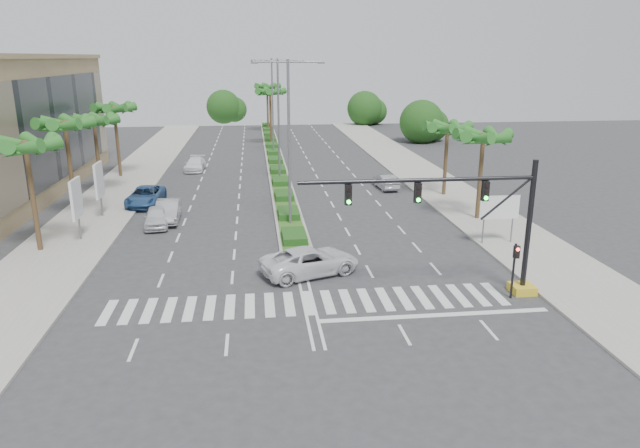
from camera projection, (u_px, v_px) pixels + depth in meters
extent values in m
plane|color=#333335|center=(309.00, 303.00, 29.28)|extent=(160.00, 160.00, 0.00)
cube|color=gray|center=(459.00, 200.00, 50.01)|extent=(6.00, 120.00, 0.15)
cube|color=gray|center=(100.00, 210.00, 46.62)|extent=(6.00, 120.00, 0.15)
cube|color=gray|center=(274.00, 156.00, 72.13)|extent=(2.20, 75.00, 0.20)
cube|color=#33541C|center=(274.00, 155.00, 72.10)|extent=(1.80, 75.00, 0.04)
cube|color=gold|center=(522.00, 289.00, 30.50)|extent=(1.20, 1.20, 0.45)
cylinder|color=black|center=(529.00, 227.00, 29.52)|extent=(0.28, 0.28, 7.00)
cylinder|color=black|center=(419.00, 180.00, 28.12)|extent=(12.00, 0.20, 0.20)
cylinder|color=black|center=(506.00, 199.00, 28.94)|extent=(2.53, 0.12, 2.15)
cube|color=black|center=(486.00, 191.00, 28.69)|extent=(0.32, 0.24, 1.00)
cylinder|color=#19E533|center=(486.00, 198.00, 28.65)|extent=(0.20, 0.06, 0.20)
cube|color=black|center=(418.00, 193.00, 28.30)|extent=(0.32, 0.24, 1.00)
cylinder|color=#19E533|center=(418.00, 200.00, 28.26)|extent=(0.20, 0.06, 0.20)
cube|color=black|center=(348.00, 195.00, 27.91)|extent=(0.32, 0.24, 1.00)
cylinder|color=#19E533|center=(349.00, 202.00, 27.86)|extent=(0.20, 0.06, 0.20)
cylinder|color=black|center=(513.00, 271.00, 29.47)|extent=(0.12, 0.12, 3.00)
cube|color=black|center=(517.00, 252.00, 29.01)|extent=(0.28, 0.22, 0.65)
cylinder|color=red|center=(518.00, 249.00, 28.84)|extent=(0.18, 0.05, 0.18)
cylinder|color=slate|center=(484.00, 225.00, 37.90)|extent=(0.10, 0.10, 2.80)
cylinder|color=slate|center=(512.00, 224.00, 38.13)|extent=(0.10, 0.10, 2.80)
cube|color=#0C6638|center=(499.00, 207.00, 37.68)|extent=(2.60, 0.08, 1.50)
cube|color=white|center=(500.00, 207.00, 37.63)|extent=(2.70, 0.02, 1.60)
cylinder|color=slate|center=(79.00, 222.00, 38.70)|extent=(0.12, 0.12, 2.80)
cube|color=white|center=(76.00, 199.00, 38.25)|extent=(0.18, 2.10, 2.70)
cube|color=#D8594C|center=(76.00, 199.00, 38.25)|extent=(0.12, 2.00, 2.60)
cylinder|color=slate|center=(101.00, 200.00, 44.42)|extent=(0.12, 0.12, 2.80)
cube|color=white|center=(99.00, 180.00, 43.97)|extent=(0.18, 2.10, 2.70)
cube|color=#D8594C|center=(99.00, 180.00, 43.97)|extent=(0.12, 2.00, 2.60)
cylinder|color=brown|center=(33.00, 199.00, 35.98)|extent=(0.32, 0.32, 7.00)
sphere|color=brown|center=(25.00, 146.00, 35.02)|extent=(0.70, 0.70, 0.70)
cone|color=#206622|center=(44.00, 147.00, 35.17)|extent=(0.90, 3.62, 1.50)
cone|color=#206622|center=(42.00, 145.00, 35.94)|extent=(3.39, 2.96, 1.50)
cone|color=#206622|center=(28.00, 145.00, 36.04)|extent=(3.73, 1.68, 1.50)
cone|color=#206622|center=(12.00, 146.00, 35.39)|extent=(2.38, 3.65, 1.50)
cone|color=#206622|center=(5.00, 149.00, 34.48)|extent=(2.38, 3.65, 1.50)
cone|color=#206622|center=(14.00, 150.00, 34.00)|extent=(3.73, 1.68, 1.50)
cone|color=#206622|center=(32.00, 149.00, 34.31)|extent=(3.39, 2.96, 1.50)
cylinder|color=brown|center=(71.00, 172.00, 43.55)|extent=(0.32, 0.32, 7.40)
sphere|color=brown|center=(65.00, 124.00, 42.53)|extent=(0.70, 0.70, 0.70)
cone|color=#206622|center=(80.00, 126.00, 42.68)|extent=(0.90, 3.62, 1.50)
cone|color=#206622|center=(78.00, 124.00, 43.45)|extent=(3.39, 2.96, 1.50)
cone|color=#206622|center=(66.00, 124.00, 43.55)|extent=(3.73, 1.68, 1.50)
cone|color=#206622|center=(53.00, 125.00, 42.90)|extent=(2.38, 3.65, 1.50)
cone|color=#206622|center=(49.00, 127.00, 41.99)|extent=(2.38, 3.65, 1.50)
cone|color=#206622|center=(57.00, 128.00, 41.51)|extent=(3.73, 1.68, 1.50)
cone|color=#206622|center=(71.00, 127.00, 41.82)|extent=(3.39, 2.96, 1.50)
cylinder|color=brown|center=(98.00, 158.00, 51.25)|extent=(0.32, 0.32, 6.80)
sphere|color=brown|center=(94.00, 121.00, 50.32)|extent=(0.70, 0.70, 0.70)
cone|color=#206622|center=(107.00, 122.00, 50.47)|extent=(0.90, 3.62, 1.50)
cone|color=#206622|center=(104.00, 121.00, 51.25)|extent=(3.39, 2.96, 1.50)
cone|color=#206622|center=(94.00, 121.00, 51.35)|extent=(3.73, 1.68, 1.50)
cone|color=#206622|center=(84.00, 122.00, 50.70)|extent=(2.38, 3.65, 1.50)
cone|color=#206622|center=(81.00, 123.00, 49.79)|extent=(2.38, 3.65, 1.50)
cone|color=#206622|center=(88.00, 124.00, 49.30)|extent=(3.73, 1.68, 1.50)
cone|color=#206622|center=(100.00, 123.00, 49.61)|extent=(3.39, 2.96, 1.50)
cylinder|color=brown|center=(118.00, 143.00, 58.82)|extent=(0.32, 0.32, 7.20)
sphere|color=brown|center=(114.00, 109.00, 57.83)|extent=(0.70, 0.70, 0.70)
cone|color=#206622|center=(125.00, 109.00, 57.98)|extent=(0.90, 3.62, 1.50)
cone|color=#206622|center=(123.00, 109.00, 58.76)|extent=(3.39, 2.96, 1.50)
cone|color=#206622|center=(114.00, 109.00, 58.86)|extent=(3.73, 1.68, 1.50)
cone|color=#206622|center=(105.00, 109.00, 58.21)|extent=(2.38, 3.65, 1.50)
cone|color=#206622|center=(103.00, 110.00, 57.30)|extent=(2.38, 3.65, 1.50)
cone|color=#206622|center=(109.00, 111.00, 56.81)|extent=(3.73, 1.68, 1.50)
cone|color=#206622|center=(119.00, 110.00, 57.12)|extent=(3.39, 2.96, 1.50)
cylinder|color=brown|center=(480.00, 179.00, 43.32)|extent=(0.32, 0.32, 6.50)
sphere|color=brown|center=(483.00, 137.00, 42.43)|extent=(0.70, 0.70, 0.70)
cone|color=#206622|center=(497.00, 138.00, 42.58)|extent=(0.90, 3.62, 1.50)
cone|color=#206622|center=(487.00, 137.00, 43.36)|extent=(3.39, 2.96, 1.50)
cone|color=#206622|center=(475.00, 137.00, 43.46)|extent=(3.73, 1.68, 1.50)
cone|color=#206622|center=(468.00, 138.00, 42.81)|extent=(2.38, 3.65, 1.50)
cone|color=#206622|center=(473.00, 140.00, 41.90)|extent=(2.38, 3.65, 1.50)
cone|color=#206622|center=(486.00, 141.00, 41.41)|extent=(3.73, 1.68, 1.50)
cone|color=#206622|center=(497.00, 140.00, 41.72)|extent=(3.39, 2.96, 1.50)
cylinder|color=brown|center=(446.00, 162.00, 50.99)|extent=(0.32, 0.32, 6.20)
sphere|color=brown|center=(448.00, 128.00, 50.14)|extent=(0.70, 0.70, 0.70)
cone|color=#206622|center=(460.00, 129.00, 50.29)|extent=(0.90, 3.62, 1.50)
cone|color=#206622|center=(452.00, 128.00, 51.07)|extent=(3.39, 2.96, 1.50)
cone|color=#206622|center=(441.00, 128.00, 51.16)|extent=(3.73, 1.68, 1.50)
cone|color=#206622|center=(435.00, 129.00, 50.51)|extent=(2.38, 3.65, 1.50)
cone|color=#206622|center=(438.00, 130.00, 49.60)|extent=(2.38, 3.65, 1.50)
cone|color=#206622|center=(449.00, 131.00, 49.12)|extent=(3.73, 1.68, 1.50)
cone|color=#206622|center=(458.00, 131.00, 49.43)|extent=(3.39, 2.96, 1.50)
cylinder|color=brown|center=(271.00, 119.00, 80.63)|extent=(0.32, 0.32, 7.50)
sphere|color=brown|center=(270.00, 92.00, 79.60)|extent=(0.70, 0.70, 0.70)
cone|color=#206622|center=(278.00, 93.00, 79.75)|extent=(0.90, 3.62, 1.50)
cone|color=#206622|center=(275.00, 93.00, 80.53)|extent=(3.39, 2.96, 1.50)
cone|color=#206622|center=(268.00, 92.00, 80.62)|extent=(3.73, 1.68, 1.50)
cone|color=#206622|center=(263.00, 93.00, 79.97)|extent=(2.38, 3.65, 1.50)
cone|color=#206622|center=(263.00, 93.00, 79.06)|extent=(2.38, 3.65, 1.50)
cone|color=#206622|center=(269.00, 93.00, 78.58)|extent=(3.73, 1.68, 1.50)
cone|color=#206622|center=(275.00, 93.00, 78.89)|extent=(3.39, 2.96, 1.50)
cylinder|color=brown|center=(268.00, 109.00, 94.92)|extent=(0.32, 0.32, 7.50)
sphere|color=brown|center=(267.00, 87.00, 93.90)|extent=(0.70, 0.70, 0.70)
cone|color=#206622|center=(274.00, 87.00, 94.05)|extent=(0.90, 3.62, 1.50)
cone|color=#206622|center=(271.00, 87.00, 94.82)|extent=(3.39, 2.96, 1.50)
cone|color=#206622|center=(265.00, 87.00, 94.92)|extent=(3.73, 1.68, 1.50)
cone|color=#206622|center=(261.00, 87.00, 94.27)|extent=(2.38, 3.65, 1.50)
cone|color=#206622|center=(261.00, 88.00, 93.36)|extent=(2.38, 3.65, 1.50)
cone|color=#206622|center=(266.00, 88.00, 92.87)|extent=(3.73, 1.68, 1.50)
cone|color=#206622|center=(271.00, 88.00, 93.18)|extent=(3.39, 2.96, 1.50)
cylinder|color=slate|center=(289.00, 146.00, 40.93)|extent=(0.20, 0.20, 12.00)
cylinder|color=slate|center=(270.00, 62.00, 39.16)|extent=(2.40, 0.10, 0.10)
cylinder|color=slate|center=(305.00, 62.00, 39.43)|extent=(2.40, 0.10, 0.10)
cube|color=slate|center=(254.00, 63.00, 39.05)|extent=(0.50, 0.25, 0.12)
cube|color=slate|center=(321.00, 63.00, 39.56)|extent=(0.50, 0.25, 0.12)
cylinder|color=slate|center=(279.00, 122.00, 56.17)|extent=(0.20, 0.20, 12.00)
cylinder|color=slate|center=(265.00, 61.00, 54.40)|extent=(2.40, 0.10, 0.10)
cylinder|color=slate|center=(290.00, 61.00, 54.67)|extent=(2.40, 0.10, 0.10)
cube|color=slate|center=(253.00, 61.00, 54.30)|extent=(0.50, 0.25, 0.12)
cube|color=slate|center=(301.00, 61.00, 54.81)|extent=(0.50, 0.25, 0.12)
cylinder|color=slate|center=(273.00, 108.00, 71.42)|extent=(0.20, 0.20, 12.00)
cylinder|color=slate|center=(262.00, 60.00, 69.65)|extent=(2.40, 0.10, 0.10)
cylinder|color=slate|center=(281.00, 60.00, 69.92)|extent=(2.40, 0.10, 0.10)
cube|color=slate|center=(253.00, 60.00, 69.54)|extent=(0.50, 0.25, 0.12)
cube|color=slate|center=(290.00, 60.00, 70.06)|extent=(0.50, 0.25, 0.12)
imported|color=silver|center=(156.00, 217.00, 42.30)|extent=(2.12, 4.41, 1.45)
imported|color=#A7A6AB|center=(168.00, 211.00, 43.69)|extent=(1.86, 4.90, 1.60)
imported|color=#2B5186|center=(146.00, 196.00, 48.38)|extent=(2.90, 5.76, 1.56)
imported|color=white|center=(195.00, 164.00, 63.22)|extent=(2.24, 4.97, 1.41)
imported|color=white|center=(310.00, 261.00, 32.95)|extent=(6.35, 4.47, 1.61)
imported|color=#B0B0B5|center=(386.00, 182.00, 54.47)|extent=(1.77, 4.29, 1.38)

